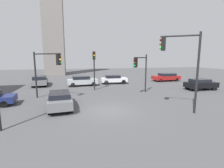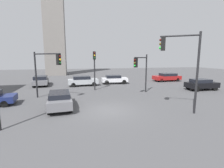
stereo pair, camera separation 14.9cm
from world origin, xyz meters
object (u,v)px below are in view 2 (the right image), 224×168
(car_1, at_px, (83,81))
(car_3, at_px, (60,99))
(traffic_light_2, at_px, (94,63))
(car_6, at_px, (114,79))
(traffic_light_3, at_px, (181,57))
(car_0, at_px, (41,80))
(traffic_light_1, at_px, (141,67))
(car_2, at_px, (201,84))
(car_5, at_px, (167,77))
(traffic_light_4, at_px, (47,65))

(car_1, relative_size, car_3, 0.97)
(traffic_light_2, relative_size, car_6, 1.18)
(traffic_light_3, relative_size, car_0, 1.21)
(traffic_light_1, relative_size, car_2, 1.13)
(car_3, bearing_deg, traffic_light_3, -113.83)
(traffic_light_1, xyz_separation_m, car_2, (8.62, 0.44, -2.37))
(car_5, distance_m, car_6, 9.97)
(car_1, height_order, car_6, car_1)
(traffic_light_2, relative_size, car_1, 1.10)
(traffic_light_3, distance_m, car_6, 15.02)
(traffic_light_3, xyz_separation_m, car_1, (-6.65, 13.67, -3.42))
(traffic_light_3, distance_m, car_5, 17.85)
(traffic_light_2, bearing_deg, car_6, 137.65)
(car_2, distance_m, car_5, 8.39)
(car_5, bearing_deg, traffic_light_3, 59.38)
(traffic_light_4, height_order, car_0, traffic_light_4)
(traffic_light_4, distance_m, car_6, 12.31)
(car_2, height_order, car_3, car_2)
(traffic_light_4, height_order, car_2, traffic_light_4)
(car_2, bearing_deg, traffic_light_4, -177.98)
(car_3, bearing_deg, car_1, -17.81)
(traffic_light_1, xyz_separation_m, traffic_light_3, (0.39, -6.58, 1.05))
(traffic_light_2, height_order, traffic_light_4, traffic_light_2)
(car_1, xyz_separation_m, car_6, (5.05, 0.87, -0.02))
(car_0, bearing_deg, car_2, -117.33)
(traffic_light_4, bearing_deg, traffic_light_2, 74.22)
(traffic_light_2, xyz_separation_m, traffic_light_3, (5.27, -9.97, 0.74))
(traffic_light_1, distance_m, car_6, 8.39)
(car_5, xyz_separation_m, car_6, (-9.93, -0.87, -0.00))
(traffic_light_3, height_order, car_1, traffic_light_3)
(car_3, xyz_separation_m, car_5, (17.34, 12.38, 0.00))
(car_0, relative_size, car_3, 1.07)
(traffic_light_3, height_order, car_5, traffic_light_3)
(traffic_light_1, xyz_separation_m, traffic_light_4, (-9.97, -0.28, 0.27))
(traffic_light_3, bearing_deg, car_2, -107.66)
(car_0, height_order, car_1, car_0)
(car_0, xyz_separation_m, car_2, (21.04, -8.30, -0.01))
(traffic_light_2, relative_size, car_0, 1.00)
(traffic_light_2, relative_size, car_3, 1.07)
(car_0, bearing_deg, car_3, -168.63)
(traffic_light_4, distance_m, car_5, 20.96)
(traffic_light_3, distance_m, car_0, 20.26)
(traffic_light_1, bearing_deg, car_0, -74.19)
(traffic_light_2, xyz_separation_m, car_1, (-1.38, 3.69, -2.68))
(car_6, bearing_deg, car_5, 6.86)
(traffic_light_2, relative_size, traffic_light_4, 1.04)
(traffic_light_1, distance_m, traffic_light_2, 5.95)
(traffic_light_3, bearing_deg, car_5, -86.53)
(car_1, bearing_deg, car_5, 2.69)
(traffic_light_3, bearing_deg, traffic_light_2, -30.26)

